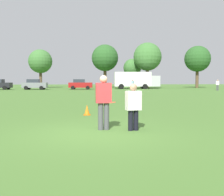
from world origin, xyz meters
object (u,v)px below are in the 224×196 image
object	(u,v)px
parked_car_center	(35,84)
bystander_field_marshal	(218,84)
player_defender	(133,105)
traffic_cone	(87,110)
bystander_far_jogger	(133,84)
frisbee	(112,102)
box_truck	(136,80)
parked_car_mid_right	(80,84)
player_thrower	(104,99)

from	to	relation	value
parked_car_center	bystander_field_marshal	xyz separation A→B (m)	(29.79, -7.19, 0.06)
player_defender	traffic_cone	distance (m)	4.28
player_defender	bystander_far_jogger	world-z (taller)	bystander_far_jogger
player_defender	parked_car_center	bearing A→B (deg)	104.49
frisbee	parked_car_center	distance (m)	40.11
player_defender	box_truck	world-z (taller)	box_truck
box_truck	player_defender	bearing A→B (deg)	-101.28
parked_car_mid_right	box_truck	xyz separation A→B (m)	(10.41, 1.63, 0.83)
parked_car_center	frisbee	bearing A→B (deg)	-76.39
parked_car_center	traffic_cone	bearing A→B (deg)	-76.14
frisbee	player_thrower	bearing A→B (deg)	167.62
bystander_far_jogger	parked_car_mid_right	bearing A→B (deg)	156.65
bystander_far_jogger	player_thrower	bearing A→B (deg)	-102.02
player_thrower	parked_car_center	bearing A→B (deg)	103.26
parked_car_mid_right	bystander_field_marshal	distance (m)	23.15
player_defender	box_truck	size ratio (longest dim) A/B	0.18
traffic_cone	parked_car_mid_right	distance (m)	35.61
player_defender	parked_car_center	distance (m)	40.44
player_thrower	parked_car_center	world-z (taller)	parked_car_center
player_defender	bystander_field_marshal	world-z (taller)	bystander_field_marshal
traffic_cone	bystander_far_jogger	xyz separation A→B (m)	(8.07, 31.79, 0.76)
parked_car_center	box_truck	bearing A→B (deg)	6.39
bystander_far_jogger	box_truck	bearing A→B (deg)	73.69
player_thrower	parked_car_mid_right	xyz separation A→B (m)	(-1.25, 39.35, -0.08)
player_defender	parked_car_center	xyz separation A→B (m)	(-10.12, 39.16, 0.08)
player_thrower	bystander_far_jogger	xyz separation A→B (m)	(7.57, 35.55, -0.02)
frisbee	bystander_far_jogger	world-z (taller)	bystander_far_jogger
player_defender	parked_car_mid_right	bearing A→B (deg)	93.16
bystander_field_marshal	parked_car_mid_right	bearing A→B (deg)	160.80
traffic_cone	bystander_field_marshal	bearing A→B (deg)	52.96
traffic_cone	parked_car_center	size ratio (longest dim) A/B	0.11
parked_car_mid_right	parked_car_center	bearing A→B (deg)	-176.92
player_defender	traffic_cone	world-z (taller)	player_defender
frisbee	box_truck	xyz separation A→B (m)	(8.90, 41.04, 0.85)
parked_car_center	player_defender	bearing A→B (deg)	-75.51
bystander_far_jogger	frisbee	bearing A→B (deg)	-101.61
frisbee	box_truck	world-z (taller)	box_truck
parked_car_center	bystander_far_jogger	xyz separation A→B (m)	(16.75, -3.38, 0.06)
traffic_cone	frisbee	bearing A→B (deg)	-78.79
box_truck	bystander_far_jogger	size ratio (longest dim) A/B	4.93
player_thrower	bystander_field_marshal	bearing A→B (deg)	56.99
parked_car_mid_right	box_truck	world-z (taller)	box_truck
parked_car_center	box_truck	xyz separation A→B (m)	(18.34, 2.05, 0.83)
parked_car_mid_right	bystander_far_jogger	xyz separation A→B (m)	(8.82, -3.81, 0.06)
parked_car_mid_right	frisbee	bearing A→B (deg)	-87.81
player_thrower	player_defender	size ratio (longest dim) A/B	1.18
frisbee	box_truck	bearing A→B (deg)	77.76
parked_car_center	bystander_field_marshal	world-z (taller)	parked_car_center
player_defender	parked_car_center	world-z (taller)	parked_car_center
frisbee	bystander_field_marshal	size ratio (longest dim) A/B	0.16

